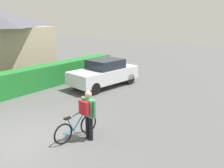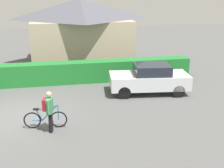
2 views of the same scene
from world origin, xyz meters
name	(u,v)px [view 1 (image 1 of 2)]	position (x,y,z in m)	size (l,w,h in m)	color
ground_plane	(20,140)	(0.00, 0.00, 0.00)	(60.00, 60.00, 0.00)	#515151
parked_car_near	(104,73)	(6.33, 1.77, 0.77)	(4.12, 2.12, 1.50)	silver
bicycle	(76,127)	(1.18, -1.30, 0.37)	(1.65, 0.50, 0.99)	black
person_rider	(88,111)	(1.35, -1.66, 0.96)	(0.40, 0.64, 1.59)	black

